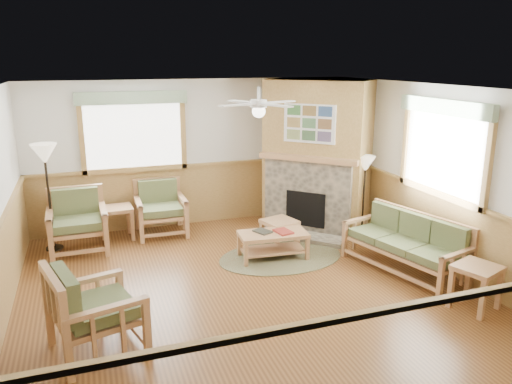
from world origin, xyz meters
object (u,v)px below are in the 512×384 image
object	(u,v)px
armchair_back_left	(78,222)
coffee_table	(273,245)
sofa	(405,244)
end_table_sofa	(475,287)
end_table_chairs	(118,223)
floor_lamp_right	(364,197)
floor_lamp_left	(49,197)
armchair_left	(96,308)
armchair_back_right	(161,208)
footstool	(279,233)

from	to	relation	value
armchair_back_left	coffee_table	world-z (taller)	armchair_back_left
sofa	armchair_back_left	xyz separation A→B (m)	(-4.54, 2.40, 0.08)
sofa	end_table_sofa	distance (m)	1.29
sofa	end_table_chairs	size ratio (longest dim) A/B	3.18
floor_lamp_right	armchair_back_left	bearing A→B (deg)	168.60
coffee_table	floor_lamp_right	size ratio (longest dim) A/B	0.73
coffee_table	floor_lamp_right	bearing A→B (deg)	15.91
sofa	end_table_chairs	xyz separation A→B (m)	(-3.90, 2.78, -0.13)
end_table_chairs	floor_lamp_left	distance (m)	1.21
end_table_chairs	armchair_back_left	bearing A→B (deg)	-148.88
armchair_back_left	armchair_left	bearing A→B (deg)	-87.90
end_table_sofa	floor_lamp_right	distance (m)	2.76
floor_lamp_left	floor_lamp_right	distance (m)	5.24
sofa	end_table_sofa	size ratio (longest dim) A/B	3.20
sofa	armchair_back_right	xyz separation A→B (m)	(-3.14, 2.78, 0.05)
armchair_back_left	end_table_sofa	size ratio (longest dim) A/B	1.74
armchair_back_right	end_table_sofa	xyz separation A→B (m)	(3.30, -4.06, -0.19)
armchair_back_left	end_table_sofa	xyz separation A→B (m)	(4.70, -3.67, -0.21)
end_table_chairs	footstool	size ratio (longest dim) A/B	1.14
end_table_chairs	floor_lamp_right	xyz separation A→B (m)	(4.06, -1.34, 0.44)
coffee_table	end_table_chairs	world-z (taller)	end_table_chairs
coffee_table	footstool	world-z (taller)	footstool
sofa	armchair_left	size ratio (longest dim) A/B	1.87
armchair_left	armchair_back_left	bearing A→B (deg)	-11.72
floor_lamp_right	armchair_back_right	bearing A→B (deg)	157.98
floor_lamp_right	footstool	bearing A→B (deg)	175.22
end_table_sofa	footstool	xyz separation A→B (m)	(-1.51, 2.85, -0.07)
end_table_chairs	end_table_sofa	size ratio (longest dim) A/B	1.00
armchair_back_left	end_table_chairs	distance (m)	0.78
floor_lamp_left	floor_lamp_right	bearing A→B (deg)	-13.07
end_table_sofa	floor_lamp_left	xyz separation A→B (m)	(-5.10, 3.91, 0.60)
armchair_back_right	floor_lamp_left	world-z (taller)	floor_lamp_left
armchair_back_right	floor_lamp_right	bearing A→B (deg)	-21.62
sofa	floor_lamp_right	world-z (taller)	floor_lamp_right
sofa	end_table_sofa	xyz separation A→B (m)	(0.16, -1.27, -0.14)
armchair_back_left	end_table_sofa	distance (m)	5.97
sofa	armchair_back_left	bearing A→B (deg)	-132.87
footstool	floor_lamp_left	distance (m)	3.80
sofa	end_table_sofa	bearing A→B (deg)	-7.90
end_table_chairs	floor_lamp_left	world-z (taller)	floor_lamp_left
floor_lamp_right	floor_lamp_left	bearing A→B (deg)	166.93
footstool	sofa	bearing A→B (deg)	-49.36
footstool	floor_lamp_right	world-z (taller)	floor_lamp_right
armchair_left	coffee_table	bearing A→B (deg)	-71.79
armchair_back_right	armchair_left	world-z (taller)	armchair_left
armchair_back_right	coffee_table	size ratio (longest dim) A/B	0.89
armchair_left	coffee_table	world-z (taller)	armchair_left
armchair_left	end_table_chairs	distance (m)	3.51
end_table_sofa	floor_lamp_left	world-z (taller)	floor_lamp_left
armchair_back_left	footstool	world-z (taller)	armchair_back_left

